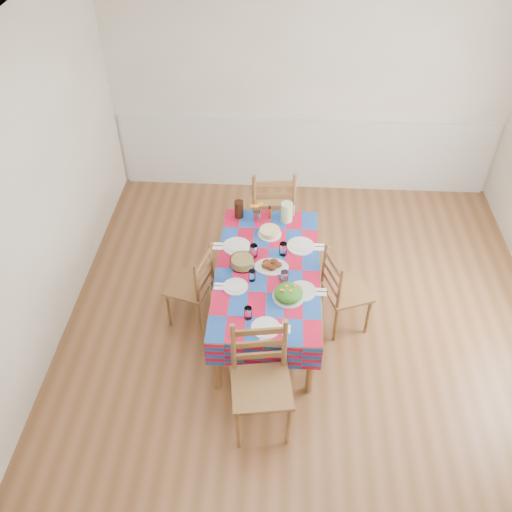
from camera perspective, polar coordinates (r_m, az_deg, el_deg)
The scene contains 22 objects.
room at distance 4.11m, azimuth 6.24°, elevation 3.17°, with size 4.58×5.08×2.78m.
wainscot at distance 6.65m, azimuth 5.17°, elevation 10.79°, with size 4.41×0.06×0.92m.
dining_table at distance 4.78m, azimuth 1.24°, elevation -2.02°, with size 0.91×1.70×0.66m.
setting_near_head at distance 4.28m, azimuth 0.41°, elevation -7.00°, with size 0.37×0.25×0.11m.
setting_left_near at distance 4.58m, azimuth -1.60°, elevation -2.81°, with size 0.39×0.23×0.10m.
setting_left_far at distance 4.90m, azimuth -1.48°, elevation 0.86°, with size 0.47×0.28×0.12m.
setting_right_near at distance 4.56m, azimuth 4.26°, elevation -3.14°, with size 0.45×0.26×0.12m.
setting_right_far at distance 4.92m, azimuth 4.13°, elevation 0.95°, with size 0.48×0.28×0.12m.
meat_platter at distance 4.74m, azimuth 1.64°, elevation -0.99°, with size 0.30×0.22×0.06m.
salad_platter at distance 4.47m, azimuth 3.44°, elevation -3.95°, with size 0.27×0.27×0.11m.
pasta_bowl at distance 4.75m, azimuth -1.45°, elevation -0.63°, with size 0.21×0.21×0.08m.
cake at distance 5.07m, azimuth 1.46°, elevation 2.54°, with size 0.22×0.22×0.06m.
serving_utensils at distance 4.66m, azimuth 2.75°, elevation -2.23°, with size 0.12×0.26×0.01m.
flower_vase at distance 5.20m, azimuth 0.08°, elevation 4.50°, with size 0.13×0.11×0.21m.
hot_sauce at distance 5.25m, azimuth 1.44°, elevation 4.65°, with size 0.03×0.03×0.14m, color #BA370E.
green_pitcher at distance 5.21m, azimuth 3.25°, elevation 4.64°, with size 0.11×0.11×0.20m, color #C9EBA6.
tea_pitcher at distance 5.25m, azimuth -1.81°, elevation 4.95°, with size 0.09×0.09×0.18m, color black.
name_card at distance 4.18m, azimuth 0.85°, elevation -8.95°, with size 0.07×0.02×0.02m, color silver.
chair_near at distance 4.17m, azimuth 0.51°, elevation -13.15°, with size 0.50×0.48×1.01m.
chair_far at distance 5.64m, azimuth 1.72°, elevation 4.87°, with size 0.50×0.48×1.03m.
chair_left at distance 4.95m, azimuth -6.65°, elevation -3.19°, with size 0.45×0.46×0.85m.
chair_right at distance 4.91m, azimuth 9.12°, elevation -3.69°, with size 0.49×0.50×0.89m.
Camera 1 is at (-0.26, -3.21, 3.91)m, focal length 38.00 mm.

